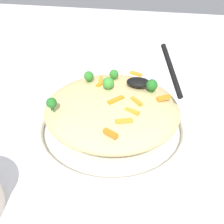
% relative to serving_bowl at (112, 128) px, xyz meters
% --- Properties ---
extents(ground_plane, '(2.40, 2.40, 0.00)m').
position_rel_serving_bowl_xyz_m(ground_plane, '(0.00, 0.00, -0.03)').
color(ground_plane, silver).
extents(serving_bowl, '(0.38, 0.38, 0.05)m').
position_rel_serving_bowl_xyz_m(serving_bowl, '(0.00, 0.00, 0.00)').
color(serving_bowl, white).
rests_on(serving_bowl, ground_plane).
extents(pasta_mound, '(0.32, 0.30, 0.08)m').
position_rel_serving_bowl_xyz_m(pasta_mound, '(0.00, 0.00, 0.06)').
color(pasta_mound, '#D1BA7A').
rests_on(pasta_mound, serving_bowl).
extents(carrot_piece_0, '(0.02, 0.03, 0.01)m').
position_rel_serving_bowl_xyz_m(carrot_piece_0, '(0.03, -0.04, 0.10)').
color(carrot_piece_0, orange).
rests_on(carrot_piece_0, pasta_mound).
extents(carrot_piece_1, '(0.03, 0.02, 0.01)m').
position_rel_serving_bowl_xyz_m(carrot_piece_1, '(-0.04, -0.11, 0.10)').
color(carrot_piece_1, orange).
rests_on(carrot_piece_1, pasta_mound).
extents(carrot_piece_2, '(0.01, 0.03, 0.01)m').
position_rel_serving_bowl_xyz_m(carrot_piece_2, '(0.04, -0.06, 0.10)').
color(carrot_piece_2, orange).
rests_on(carrot_piece_2, pasta_mound).
extents(carrot_piece_3, '(0.03, 0.03, 0.01)m').
position_rel_serving_bowl_xyz_m(carrot_piece_3, '(-0.06, 0.02, 0.10)').
color(carrot_piece_3, orange).
rests_on(carrot_piece_3, pasta_mound).
extents(carrot_piece_4, '(0.03, 0.02, 0.01)m').
position_rel_serving_bowl_xyz_m(carrot_piece_4, '(-0.05, 0.05, 0.10)').
color(carrot_piece_4, orange).
rests_on(carrot_piece_4, pasta_mound).
extents(carrot_piece_5, '(0.03, 0.02, 0.01)m').
position_rel_serving_bowl_xyz_m(carrot_piece_5, '(-0.02, 0.13, 0.10)').
color(carrot_piece_5, orange).
rests_on(carrot_piece_5, pasta_mound).
extents(carrot_piece_6, '(0.04, 0.02, 0.01)m').
position_rel_serving_bowl_xyz_m(carrot_piece_6, '(-0.04, 0.09, 0.10)').
color(carrot_piece_6, orange).
rests_on(carrot_piece_6, pasta_mound).
extents(carrot_piece_7, '(0.03, 0.04, 0.01)m').
position_rel_serving_bowl_xyz_m(carrot_piece_7, '(-0.01, 0.03, 0.10)').
color(carrot_piece_7, orange).
rests_on(carrot_piece_7, pasta_mound).
extents(carrot_piece_8, '(0.03, 0.03, 0.01)m').
position_rel_serving_bowl_xyz_m(carrot_piece_8, '(-0.12, -0.01, 0.10)').
color(carrot_piece_8, orange).
rests_on(carrot_piece_8, pasta_mound).
extents(broccoli_floret_0, '(0.02, 0.02, 0.03)m').
position_rel_serving_bowl_xyz_m(broccoli_floret_0, '(0.07, -0.05, 0.11)').
color(broccoli_floret_0, '#296820').
rests_on(broccoli_floret_0, pasta_mound).
extents(broccoli_floret_1, '(0.02, 0.02, 0.03)m').
position_rel_serving_bowl_xyz_m(broccoli_floret_1, '(0.01, -0.08, 0.11)').
color(broccoli_floret_1, '#296820').
rests_on(broccoli_floret_1, pasta_mound).
extents(broccoli_floret_2, '(0.03, 0.03, 0.03)m').
position_rel_serving_bowl_xyz_m(broccoli_floret_2, '(0.01, -0.02, 0.12)').
color(broccoli_floret_2, '#377928').
rests_on(broccoli_floret_2, pasta_mound).
extents(broccoli_floret_3, '(0.02, 0.02, 0.03)m').
position_rel_serving_bowl_xyz_m(broccoli_floret_3, '(0.11, 0.07, 0.11)').
color(broccoli_floret_3, '#205B1C').
rests_on(broccoli_floret_3, pasta_mound).
extents(broccoli_floret_4, '(0.03, 0.03, 0.03)m').
position_rel_serving_bowl_xyz_m(broccoli_floret_4, '(-0.09, -0.04, 0.11)').
color(broccoli_floret_4, '#205B1C').
rests_on(broccoli_floret_4, pasta_mound).
extents(serving_spoon, '(0.13, 0.15, 0.07)m').
position_rel_serving_bowl_xyz_m(serving_spoon, '(-0.08, -0.06, 0.12)').
color(serving_spoon, black).
rests_on(serving_spoon, pasta_mound).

